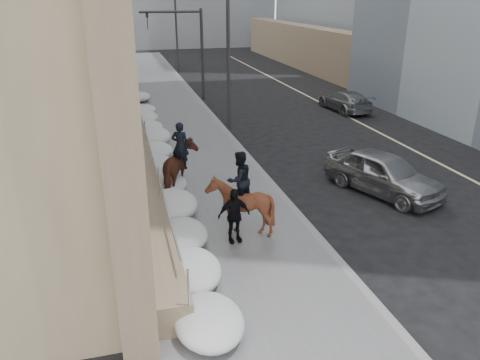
# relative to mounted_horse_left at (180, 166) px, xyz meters

# --- Properties ---
(ground) EXTENTS (140.00, 140.00, 0.00)m
(ground) POSITION_rel_mounted_horse_left_xyz_m (0.89, -5.85, -1.12)
(ground) COLOR black
(ground) RESTS_ON ground
(sidewalk) EXTENTS (5.00, 80.00, 0.12)m
(sidewalk) POSITION_rel_mounted_horse_left_xyz_m (0.89, 4.15, -1.06)
(sidewalk) COLOR #58575A
(sidewalk) RESTS_ON ground
(curb) EXTENTS (0.24, 80.00, 0.12)m
(curb) POSITION_rel_mounted_horse_left_xyz_m (3.51, 4.15, -1.06)
(curb) COLOR slate
(curb) RESTS_ON ground
(lane_line) EXTENTS (0.15, 70.00, 0.01)m
(lane_line) POSITION_rel_mounted_horse_left_xyz_m (11.39, 4.15, -1.11)
(lane_line) COLOR #BFB78C
(lane_line) RESTS_ON ground
(streetlight_mid) EXTENTS (1.71, 0.24, 8.00)m
(streetlight_mid) POSITION_rel_mounted_horse_left_xyz_m (3.63, 8.15, 3.46)
(streetlight_mid) COLOR #2D2D30
(streetlight_mid) RESTS_ON ground
(streetlight_far) EXTENTS (1.71, 0.24, 8.00)m
(streetlight_far) POSITION_rel_mounted_horse_left_xyz_m (3.63, 28.15, 3.46)
(streetlight_far) COLOR #2D2D30
(streetlight_far) RESTS_ON ground
(traffic_signal) EXTENTS (4.10, 0.22, 6.00)m
(traffic_signal) POSITION_rel_mounted_horse_left_xyz_m (2.97, 16.15, 2.89)
(traffic_signal) COLOR #2D2D30
(traffic_signal) RESTS_ON ground
(snow_bank) EXTENTS (1.70, 18.10, 0.76)m
(snow_bank) POSITION_rel_mounted_horse_left_xyz_m (-0.53, 2.26, -0.65)
(snow_bank) COLOR silver
(snow_bank) RESTS_ON sidewalk
(mounted_horse_left) EXTENTS (1.73, 2.38, 2.58)m
(mounted_horse_left) POSITION_rel_mounted_horse_left_xyz_m (0.00, 0.00, 0.00)
(mounted_horse_left) COLOR #4A2516
(mounted_horse_left) RESTS_ON sidewalk
(mounted_horse_right) EXTENTS (2.01, 2.10, 2.57)m
(mounted_horse_right) POSITION_rel_mounted_horse_left_xyz_m (1.28, -3.63, 0.05)
(mounted_horse_right) COLOR #4E2516
(mounted_horse_right) RESTS_ON sidewalk
(pedestrian) EXTENTS (1.01, 0.51, 1.66)m
(pedestrian) POSITION_rel_mounted_horse_left_xyz_m (0.99, -4.10, -0.17)
(pedestrian) COLOR black
(pedestrian) RESTS_ON sidewalk
(car_silver) EXTENTS (3.41, 4.94, 1.56)m
(car_silver) POSITION_rel_mounted_horse_left_xyz_m (7.24, -1.74, -0.34)
(car_silver) COLOR gray
(car_silver) RESTS_ON ground
(car_grey) EXTENTS (2.13, 4.49, 1.26)m
(car_grey) POSITION_rel_mounted_horse_left_xyz_m (11.87, 10.56, -0.48)
(car_grey) COLOR slate
(car_grey) RESTS_ON ground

